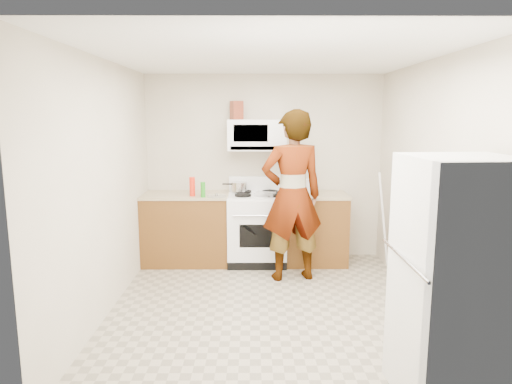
{
  "coord_description": "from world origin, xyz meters",
  "views": [
    {
      "loc": [
        -0.15,
        -4.43,
        1.96
      ],
      "look_at": [
        -0.12,
        0.55,
        1.12
      ],
      "focal_mm": 32.0,
      "sensor_mm": 36.0,
      "label": 1
    }
  ],
  "objects_px": {
    "fridge": "(457,283)",
    "kettle": "(310,186)",
    "microwave": "(257,135)",
    "saucepan": "(239,187)",
    "person": "(292,196)",
    "gas_range": "(257,227)"
  },
  "relations": [
    {
      "from": "microwave",
      "to": "person",
      "type": "bearing_deg",
      "value": -61.01
    },
    {
      "from": "microwave",
      "to": "saucepan",
      "type": "height_order",
      "value": "microwave"
    },
    {
      "from": "microwave",
      "to": "fridge",
      "type": "xyz_separation_m",
      "value": [
        1.32,
        -3.13,
        -0.85
      ]
    },
    {
      "from": "fridge",
      "to": "kettle",
      "type": "distance_m",
      "value": 3.2
    },
    {
      "from": "microwave",
      "to": "saucepan",
      "type": "bearing_deg",
      "value": -176.61
    },
    {
      "from": "microwave",
      "to": "kettle",
      "type": "bearing_deg",
      "value": 0.52
    },
    {
      "from": "fridge",
      "to": "kettle",
      "type": "relative_size",
      "value": 9.96
    },
    {
      "from": "fridge",
      "to": "kettle",
      "type": "height_order",
      "value": "fridge"
    },
    {
      "from": "gas_range",
      "to": "person",
      "type": "relative_size",
      "value": 0.56
    },
    {
      "from": "person",
      "to": "saucepan",
      "type": "relative_size",
      "value": 9.71
    },
    {
      "from": "gas_range",
      "to": "person",
      "type": "height_order",
      "value": "person"
    },
    {
      "from": "saucepan",
      "to": "microwave",
      "type": "bearing_deg",
      "value": 3.39
    },
    {
      "from": "gas_range",
      "to": "saucepan",
      "type": "height_order",
      "value": "gas_range"
    },
    {
      "from": "kettle",
      "to": "saucepan",
      "type": "relative_size",
      "value": 0.82
    },
    {
      "from": "microwave",
      "to": "fridge",
      "type": "height_order",
      "value": "microwave"
    },
    {
      "from": "microwave",
      "to": "person",
      "type": "xyz_separation_m",
      "value": [
        0.41,
        -0.74,
        -0.69
      ]
    },
    {
      "from": "microwave",
      "to": "fridge",
      "type": "bearing_deg",
      "value": -67.13
    },
    {
      "from": "gas_range",
      "to": "person",
      "type": "xyz_separation_m",
      "value": [
        0.41,
        -0.61,
        0.53
      ]
    },
    {
      "from": "fridge",
      "to": "kettle",
      "type": "bearing_deg",
      "value": 96.46
    },
    {
      "from": "person",
      "to": "kettle",
      "type": "distance_m",
      "value": 0.81
    },
    {
      "from": "kettle",
      "to": "microwave",
      "type": "bearing_deg",
      "value": 174.54
    },
    {
      "from": "microwave",
      "to": "saucepan",
      "type": "relative_size",
      "value": 3.64
    }
  ]
}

